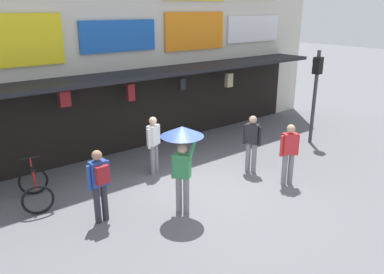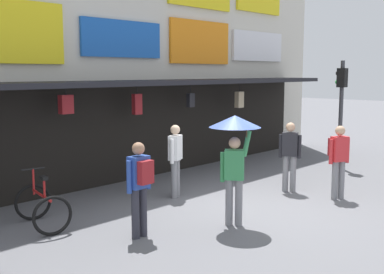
{
  "view_description": "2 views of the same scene",
  "coord_description": "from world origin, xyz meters",
  "px_view_note": "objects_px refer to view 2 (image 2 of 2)",
  "views": [
    {
      "loc": [
        -5.6,
        -6.68,
        4.5
      ],
      "look_at": [
        0.39,
        0.88,
        1.22
      ],
      "focal_mm": 35.51,
      "sensor_mm": 36.0,
      "label": 1
    },
    {
      "loc": [
        -7.81,
        -5.81,
        2.87
      ],
      "look_at": [
        -0.29,
        1.25,
        1.46
      ],
      "focal_mm": 44.75,
      "sensor_mm": 36.0,
      "label": 2
    }
  ],
  "objects_px": {
    "pedestrian_in_white": "(290,153)",
    "pedestrian_in_green": "(338,156)",
    "pedestrian_in_blue": "(175,157)",
    "pedestrian_in_purple": "(140,182)",
    "pedestrian_with_umbrella": "(235,139)",
    "bicycle_parked": "(42,207)",
    "traffic_light_far": "(341,97)"
  },
  "relations": [
    {
      "from": "pedestrian_in_green",
      "to": "pedestrian_with_umbrella",
      "type": "distance_m",
      "value": 3.2
    },
    {
      "from": "traffic_light_far",
      "to": "pedestrian_in_green",
      "type": "bearing_deg",
      "value": -154.19
    },
    {
      "from": "traffic_light_far",
      "to": "bicycle_parked",
      "type": "distance_m",
      "value": 9.27
    },
    {
      "from": "pedestrian_with_umbrella",
      "to": "pedestrian_in_white",
      "type": "bearing_deg",
      "value": 11.79
    },
    {
      "from": "bicycle_parked",
      "to": "pedestrian_with_umbrella",
      "type": "height_order",
      "value": "pedestrian_with_umbrella"
    },
    {
      "from": "traffic_light_far",
      "to": "pedestrian_in_purple",
      "type": "height_order",
      "value": "traffic_light_far"
    },
    {
      "from": "pedestrian_in_white",
      "to": "pedestrian_in_green",
      "type": "bearing_deg",
      "value": -82.14
    },
    {
      "from": "pedestrian_with_umbrella",
      "to": "pedestrian_in_blue",
      "type": "bearing_deg",
      "value": 73.15
    },
    {
      "from": "pedestrian_in_white",
      "to": "pedestrian_in_purple",
      "type": "height_order",
      "value": "same"
    },
    {
      "from": "pedestrian_in_green",
      "to": "pedestrian_in_purple",
      "type": "distance_m",
      "value": 4.91
    },
    {
      "from": "pedestrian_in_blue",
      "to": "pedestrian_in_green",
      "type": "bearing_deg",
      "value": -49.28
    },
    {
      "from": "pedestrian_in_green",
      "to": "pedestrian_with_umbrella",
      "type": "xyz_separation_m",
      "value": [
        -3.08,
        0.55,
        0.66
      ]
    },
    {
      "from": "pedestrian_in_green",
      "to": "pedestrian_in_blue",
      "type": "bearing_deg",
      "value": 130.72
    },
    {
      "from": "pedestrian_in_white",
      "to": "pedestrian_with_umbrella",
      "type": "relative_size",
      "value": 0.81
    },
    {
      "from": "pedestrian_in_blue",
      "to": "pedestrian_in_white",
      "type": "bearing_deg",
      "value": -36.03
    },
    {
      "from": "bicycle_parked",
      "to": "pedestrian_in_white",
      "type": "relative_size",
      "value": 0.76
    },
    {
      "from": "traffic_light_far",
      "to": "bicycle_parked",
      "type": "height_order",
      "value": "traffic_light_far"
    },
    {
      "from": "bicycle_parked",
      "to": "pedestrian_in_purple",
      "type": "xyz_separation_m",
      "value": [
        0.89,
        -1.74,
        0.59
      ]
    },
    {
      "from": "traffic_light_far",
      "to": "bicycle_parked",
      "type": "bearing_deg",
      "value": 170.99
    },
    {
      "from": "pedestrian_in_blue",
      "to": "pedestrian_in_purple",
      "type": "height_order",
      "value": "same"
    },
    {
      "from": "pedestrian_in_green",
      "to": "pedestrian_with_umbrella",
      "type": "height_order",
      "value": "pedestrian_with_umbrella"
    },
    {
      "from": "traffic_light_far",
      "to": "pedestrian_with_umbrella",
      "type": "height_order",
      "value": "traffic_light_far"
    },
    {
      "from": "pedestrian_in_white",
      "to": "pedestrian_in_purple",
      "type": "xyz_separation_m",
      "value": [
        -4.57,
        0.15,
        0.04
      ]
    },
    {
      "from": "bicycle_parked",
      "to": "pedestrian_with_umbrella",
      "type": "xyz_separation_m",
      "value": [
        2.54,
        -2.5,
        1.25
      ]
    },
    {
      "from": "traffic_light_far",
      "to": "pedestrian_in_purple",
      "type": "relative_size",
      "value": 1.9
    },
    {
      "from": "bicycle_parked",
      "to": "pedestrian_in_green",
      "type": "height_order",
      "value": "pedestrian_in_green"
    },
    {
      "from": "pedestrian_in_white",
      "to": "pedestrian_with_umbrella",
      "type": "distance_m",
      "value": 3.06
    },
    {
      "from": "traffic_light_far",
      "to": "bicycle_parked",
      "type": "relative_size",
      "value": 2.5
    },
    {
      "from": "pedestrian_in_blue",
      "to": "pedestrian_in_purple",
      "type": "xyz_separation_m",
      "value": [
        -2.33,
        -1.48,
        0.04
      ]
    },
    {
      "from": "pedestrian_in_green",
      "to": "pedestrian_in_purple",
      "type": "height_order",
      "value": "same"
    },
    {
      "from": "pedestrian_in_white",
      "to": "pedestrian_in_purple",
      "type": "bearing_deg",
      "value": 178.07
    },
    {
      "from": "pedestrian_with_umbrella",
      "to": "bicycle_parked",
      "type": "bearing_deg",
      "value": 135.39
    }
  ]
}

